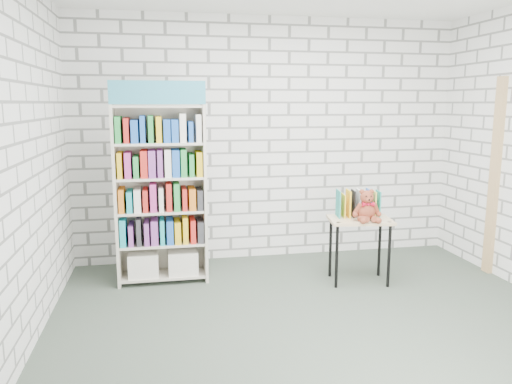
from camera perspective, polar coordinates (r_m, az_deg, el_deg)
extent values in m
plane|color=#3D483C|center=(4.33, 7.33, -14.93)|extent=(4.50, 4.50, 0.00)
cube|color=silver|center=(5.87, 1.51, 5.95)|extent=(4.50, 0.02, 2.80)
cube|color=silver|center=(2.17, 24.90, -2.15)|extent=(4.50, 0.02, 2.80)
cube|color=silver|center=(3.87, -25.70, 2.79)|extent=(0.02, 4.00, 2.80)
cube|color=beige|center=(5.17, -15.66, -0.50)|extent=(0.03, 0.35, 1.82)
cube|color=beige|center=(5.17, -5.93, -0.18)|extent=(0.03, 0.35, 1.82)
cube|color=beige|center=(5.31, -10.81, -0.02)|extent=(0.91, 0.02, 1.82)
cube|color=teal|center=(4.90, -11.18, 11.10)|extent=(0.91, 0.02, 0.22)
cube|color=beige|center=(5.36, -10.49, -9.28)|extent=(0.85, 0.33, 0.03)
cube|color=beige|center=(5.26, -10.61, -5.75)|extent=(0.85, 0.33, 0.03)
cube|color=beige|center=(5.18, -10.74, -2.10)|extent=(0.85, 0.33, 0.03)
cube|color=beige|center=(5.12, -10.86, 1.66)|extent=(0.85, 0.33, 0.03)
cube|color=beige|center=(5.08, -10.99, 5.48)|extent=(0.85, 0.33, 0.03)
cube|color=beige|center=(5.07, -11.13, 9.58)|extent=(0.85, 0.33, 0.03)
cube|color=silver|center=(5.33, -12.73, -7.99)|extent=(0.30, 0.29, 0.24)
cube|color=silver|center=(5.33, -8.35, -7.84)|extent=(0.30, 0.29, 0.24)
cube|color=blue|center=(5.22, -10.66, -4.37)|extent=(0.85, 0.29, 0.24)
cube|color=green|center=(5.14, -10.79, -0.67)|extent=(0.85, 0.29, 0.24)
cube|color=orange|center=(5.09, -10.91, 3.13)|extent=(0.85, 0.29, 0.24)
cube|color=#BF338C|center=(5.06, -11.04, 6.98)|extent=(0.85, 0.29, 0.24)
cube|color=tan|center=(5.19, 11.80, -3.14)|extent=(0.68, 0.52, 0.03)
cylinder|color=black|center=(5.06, 9.21, -7.32)|extent=(0.03, 0.03, 0.64)
cylinder|color=black|center=(5.38, 8.50, -6.26)|extent=(0.03, 0.03, 0.64)
cylinder|color=black|center=(5.19, 14.96, -7.10)|extent=(0.03, 0.03, 0.64)
cylinder|color=black|center=(5.50, 13.93, -6.08)|extent=(0.03, 0.03, 0.64)
cylinder|color=black|center=(4.98, 9.41, -3.48)|extent=(0.04, 0.04, 0.01)
cylinder|color=black|center=(5.11, 15.00, -3.35)|extent=(0.04, 0.04, 0.01)
cube|color=teal|center=(5.21, 9.34, -1.39)|extent=(0.04, 0.19, 0.26)
cube|color=yellow|center=(5.22, 9.91, -1.38)|extent=(0.04, 0.19, 0.26)
cube|color=yellow|center=(5.23, 10.47, -1.38)|extent=(0.04, 0.19, 0.26)
cube|color=black|center=(5.24, 11.04, -1.37)|extent=(0.04, 0.19, 0.26)
cube|color=white|center=(5.25, 11.59, -1.36)|extent=(0.04, 0.19, 0.26)
cube|color=red|center=(5.27, 12.15, -1.36)|extent=(0.04, 0.19, 0.26)
cube|color=blue|center=(5.28, 12.70, -1.35)|extent=(0.04, 0.19, 0.26)
cube|color=#D6CC47|center=(5.29, 13.25, -1.34)|extent=(0.04, 0.19, 0.26)
cube|color=teal|center=(5.31, 13.80, -1.33)|extent=(0.04, 0.19, 0.26)
ellipsoid|color=maroon|center=(5.10, 12.48, -2.14)|extent=(0.19, 0.16, 0.19)
sphere|color=maroon|center=(5.07, 12.56, -0.58)|extent=(0.13, 0.13, 0.13)
sphere|color=maroon|center=(5.06, 12.00, 0.03)|extent=(0.05, 0.05, 0.05)
sphere|color=maroon|center=(5.09, 13.06, 0.05)|extent=(0.05, 0.05, 0.05)
sphere|color=maroon|center=(5.02, 12.73, -0.89)|extent=(0.05, 0.05, 0.05)
sphere|color=black|center=(5.01, 12.50, -0.50)|extent=(0.02, 0.02, 0.02)
sphere|color=black|center=(5.02, 13.00, -0.49)|extent=(0.02, 0.02, 0.02)
sphere|color=black|center=(5.00, 12.82, -0.89)|extent=(0.02, 0.02, 0.02)
cylinder|color=maroon|center=(5.05, 11.54, -1.92)|extent=(0.10, 0.08, 0.13)
cylinder|color=maroon|center=(5.11, 13.55, -1.86)|extent=(0.09, 0.07, 0.13)
sphere|color=maroon|center=(5.04, 11.27, -2.55)|extent=(0.05, 0.05, 0.05)
sphere|color=maroon|center=(5.12, 13.86, -2.47)|extent=(0.05, 0.05, 0.05)
cylinder|color=maroon|center=(5.01, 12.19, -3.03)|extent=(0.09, 0.15, 0.08)
cylinder|color=maroon|center=(5.04, 13.35, -2.99)|extent=(0.11, 0.15, 0.08)
sphere|color=maroon|center=(4.95, 12.15, -3.25)|extent=(0.06, 0.06, 0.06)
sphere|color=maroon|center=(5.00, 13.82, -3.19)|extent=(0.06, 0.06, 0.06)
cone|color=#B20B26|center=(5.03, 12.36, -1.39)|extent=(0.06, 0.06, 0.05)
cone|color=#B20B26|center=(5.04, 13.04, -1.37)|extent=(0.06, 0.06, 0.05)
sphere|color=#B20B26|center=(5.03, 12.71, -1.39)|extent=(0.03, 0.03, 0.03)
cube|color=tan|center=(5.88, 25.59, 1.53)|extent=(0.05, 0.12, 2.10)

